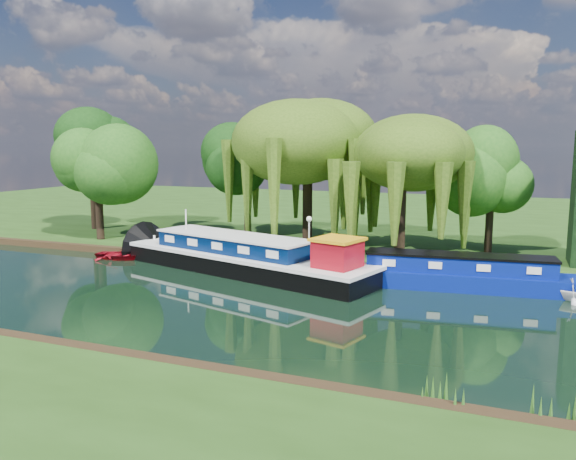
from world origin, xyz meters
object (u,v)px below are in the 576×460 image
at_px(dutch_barge, 246,258).
at_px(narrowboat, 458,275).
at_px(red_dinghy, 120,259).
at_px(white_cruiser, 573,301).

distance_m(dutch_barge, narrowboat, 12.15).
height_order(dutch_barge, narrowboat, dutch_barge).
distance_m(red_dinghy, white_cruiser, 27.31).
distance_m(narrowboat, white_cruiser, 5.58).
bearing_deg(narrowboat, dutch_barge, 177.32).
xyz_separation_m(narrowboat, white_cruiser, (5.52, -0.41, -0.71)).
bearing_deg(dutch_barge, red_dinghy, -167.11).
bearing_deg(red_dinghy, white_cruiser, -94.76).
bearing_deg(dutch_barge, white_cruiser, 17.09).
height_order(dutch_barge, white_cruiser, dutch_barge).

